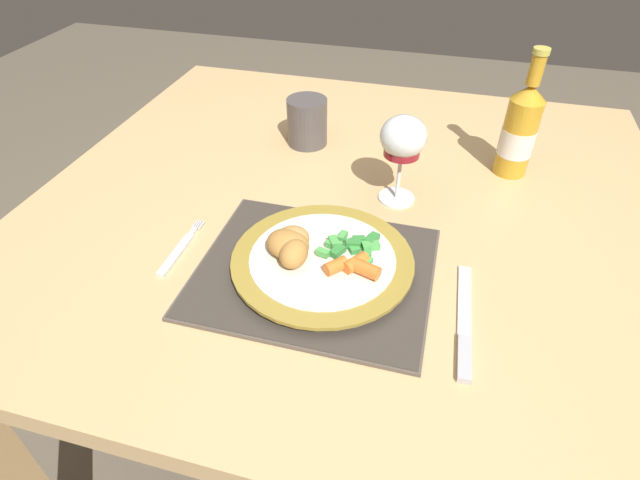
{
  "coord_description": "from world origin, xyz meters",
  "views": [
    {
      "loc": [
        0.14,
        -0.74,
        1.25
      ],
      "look_at": [
        -0.01,
        -0.18,
        0.78
      ],
      "focal_mm": 28.0,
      "sensor_mm": 36.0,
      "label": 1
    }
  ],
  "objects_px": {
    "table_knife": "(464,328)",
    "bottle": "(520,130)",
    "dinner_plate": "(321,262)",
    "drinking_cup": "(307,121)",
    "wine_glass": "(403,141)",
    "fork": "(179,251)",
    "dining_table": "(349,235)"
  },
  "relations": [
    {
      "from": "dinner_plate",
      "to": "drinking_cup",
      "type": "distance_m",
      "value": 0.4
    },
    {
      "from": "dinner_plate",
      "to": "table_knife",
      "type": "distance_m",
      "value": 0.22
    },
    {
      "from": "dining_table",
      "to": "fork",
      "type": "relative_size",
      "value": 8.11
    },
    {
      "from": "table_knife",
      "to": "bottle",
      "type": "distance_m",
      "value": 0.44
    },
    {
      "from": "wine_glass",
      "to": "fork",
      "type": "bearing_deg",
      "value": -142.68
    },
    {
      "from": "dinner_plate",
      "to": "table_knife",
      "type": "height_order",
      "value": "dinner_plate"
    },
    {
      "from": "drinking_cup",
      "to": "dinner_plate",
      "type": "bearing_deg",
      "value": -70.9
    },
    {
      "from": "table_knife",
      "to": "wine_glass",
      "type": "distance_m",
      "value": 0.33
    },
    {
      "from": "fork",
      "to": "bottle",
      "type": "relative_size",
      "value": 0.59
    },
    {
      "from": "table_knife",
      "to": "wine_glass",
      "type": "relative_size",
      "value": 1.32
    },
    {
      "from": "fork",
      "to": "bottle",
      "type": "bearing_deg",
      "value": 37.23
    },
    {
      "from": "fork",
      "to": "bottle",
      "type": "height_order",
      "value": "bottle"
    },
    {
      "from": "dinner_plate",
      "to": "drinking_cup",
      "type": "xyz_separation_m",
      "value": [
        -0.13,
        0.38,
        0.03
      ]
    },
    {
      "from": "dining_table",
      "to": "drinking_cup",
      "type": "relative_size",
      "value": 11.59
    },
    {
      "from": "bottle",
      "to": "drinking_cup",
      "type": "xyz_separation_m",
      "value": [
        -0.41,
        0.01,
        -0.04
      ]
    },
    {
      "from": "dining_table",
      "to": "dinner_plate",
      "type": "xyz_separation_m",
      "value": [
        -0.0,
        -0.2,
        0.11
      ]
    },
    {
      "from": "dinner_plate",
      "to": "fork",
      "type": "xyz_separation_m",
      "value": [
        -0.23,
        -0.02,
        -0.01
      ]
    },
    {
      "from": "dining_table",
      "to": "bottle",
      "type": "distance_m",
      "value": 0.37
    },
    {
      "from": "fork",
      "to": "table_knife",
      "type": "relative_size",
      "value": 0.66
    },
    {
      "from": "wine_glass",
      "to": "drinking_cup",
      "type": "height_order",
      "value": "wine_glass"
    },
    {
      "from": "dinner_plate",
      "to": "fork",
      "type": "bearing_deg",
      "value": -175.55
    },
    {
      "from": "dinner_plate",
      "to": "wine_glass",
      "type": "relative_size",
      "value": 1.7
    },
    {
      "from": "wine_glass",
      "to": "drinking_cup",
      "type": "bearing_deg",
      "value": 143.28
    },
    {
      "from": "table_knife",
      "to": "drinking_cup",
      "type": "xyz_separation_m",
      "value": [
        -0.34,
        0.44,
        0.05
      ]
    },
    {
      "from": "wine_glass",
      "to": "bottle",
      "type": "relative_size",
      "value": 0.67
    },
    {
      "from": "fork",
      "to": "table_knife",
      "type": "height_order",
      "value": "table_knife"
    },
    {
      "from": "dinner_plate",
      "to": "bottle",
      "type": "height_order",
      "value": "bottle"
    },
    {
      "from": "dining_table",
      "to": "table_knife",
      "type": "distance_m",
      "value": 0.35
    },
    {
      "from": "bottle",
      "to": "fork",
      "type": "bearing_deg",
      "value": -142.77
    },
    {
      "from": "bottle",
      "to": "drinking_cup",
      "type": "distance_m",
      "value": 0.41
    },
    {
      "from": "dining_table",
      "to": "fork",
      "type": "height_order",
      "value": "fork"
    },
    {
      "from": "dining_table",
      "to": "bottle",
      "type": "bearing_deg",
      "value": 30.5
    }
  ]
}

